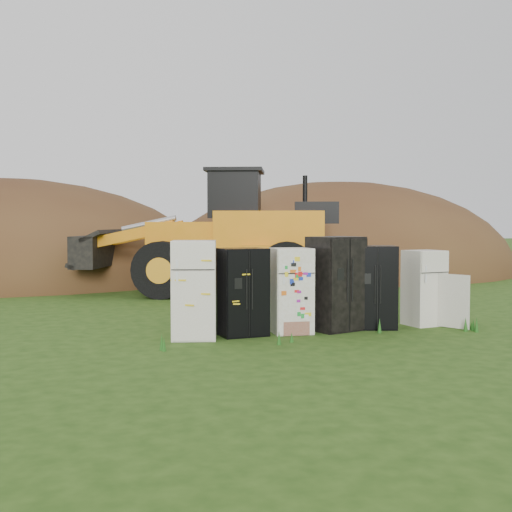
{
  "coord_description": "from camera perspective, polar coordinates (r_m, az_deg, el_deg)",
  "views": [
    {
      "loc": [
        -5.02,
        -11.46,
        2.13
      ],
      "look_at": [
        -0.55,
        2.0,
        1.39
      ],
      "focal_mm": 45.0,
      "sensor_mm": 36.0,
      "label": 1
    }
  ],
  "objects": [
    {
      "name": "fridge_black_right",
      "position": [
        13.13,
        10.46,
        -2.72
      ],
      "size": [
        1.01,
        0.92,
        1.66
      ],
      "primitive_type": null,
      "rotation": [
        0.0,
        0.0,
        -0.32
      ],
      "color": "black",
      "rests_on": "ground"
    },
    {
      "name": "dirt_mound_right",
      "position": [
        26.66,
        7.55,
        -1.61
      ],
      "size": [
        15.11,
        11.08,
        7.6
      ],
      "primitive_type": "ellipsoid",
      "color": "#482917",
      "rests_on": "ground"
    },
    {
      "name": "fridge_sticker",
      "position": [
        12.37,
        3.18,
        -3.09
      ],
      "size": [
        0.8,
        0.75,
        1.64
      ],
      "primitive_type": null,
      "rotation": [
        0.0,
        0.0,
        -0.1
      ],
      "color": "white",
      "rests_on": "ground"
    },
    {
      "name": "fridge_leftmost",
      "position": [
        11.8,
        -5.52,
        -3.0
      ],
      "size": [
        0.97,
        0.95,
        1.8
      ],
      "primitive_type": null,
      "rotation": [
        0.0,
        0.0,
        -0.27
      ],
      "color": "silver",
      "rests_on": "ground"
    },
    {
      "name": "ground",
      "position": [
        12.69,
        5.25,
        -6.68
      ],
      "size": [
        120.0,
        120.0,
        0.0
      ],
      "primitive_type": "plane",
      "color": "#234412",
      "rests_on": "ground"
    },
    {
      "name": "fridge_dark_mid",
      "position": [
        12.76,
        7.09,
        -2.44
      ],
      "size": [
        1.12,
        1.0,
        1.85
      ],
      "primitive_type": null,
      "rotation": [
        0.0,
        0.0,
        0.27
      ],
      "color": "black",
      "rests_on": "ground"
    },
    {
      "name": "fridge_open_door",
      "position": [
        13.74,
        14.71,
        -2.75
      ],
      "size": [
        0.77,
        0.72,
        1.55
      ],
      "primitive_type": null,
      "rotation": [
        0.0,
        0.0,
        0.1
      ],
      "color": "silver",
      "rests_on": "ground"
    },
    {
      "name": "fridge_black_side",
      "position": [
        12.09,
        -1.23,
        -3.2
      ],
      "size": [
        0.9,
        0.73,
        1.65
      ],
      "primitive_type": null,
      "rotation": [
        0.0,
        0.0,
        0.06
      ],
      "color": "black",
      "rests_on": "ground"
    },
    {
      "name": "dirt_mound_left",
      "position": [
        25.35,
        -21.56,
        -2.03
      ],
      "size": [
        15.75,
        11.81,
        7.51
      ],
      "primitive_type": "ellipsoid",
      "color": "#482917",
      "rests_on": "ground"
    },
    {
      "name": "wheel_loader",
      "position": [
        19.08,
        -4.64,
        2.14
      ],
      "size": [
        8.24,
        5.72,
        3.7
      ],
      "primitive_type": null,
      "rotation": [
        0.0,
        0.0,
        -0.38
      ],
      "color": "orange",
      "rests_on": "ground"
    }
  ]
}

